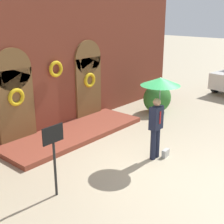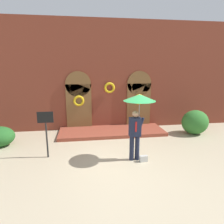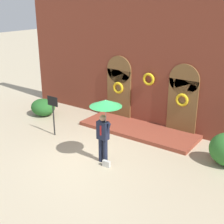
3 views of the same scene
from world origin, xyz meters
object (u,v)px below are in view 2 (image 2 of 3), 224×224
Objects in this scene: person_with_umbrella at (138,107)px; shrub_right at (195,122)px; handbag at (144,159)px; sign_post at (46,127)px.

shrub_right is at bearing 32.91° from person_with_umbrella.
handbag is at bearing -143.41° from shrub_right.
person_with_umbrella is 1.37× the size of sign_post.
person_with_umbrella reaches higher than handbag.
person_with_umbrella reaches higher than shrub_right.
shrub_right is (6.77, 1.64, -0.56)m from sign_post.
person_with_umbrella is 1.79× the size of shrub_right.
handbag is 3.65m from sign_post.
shrub_right is at bearing 13.64° from sign_post.
sign_post is at bearing 168.14° from person_with_umbrella.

